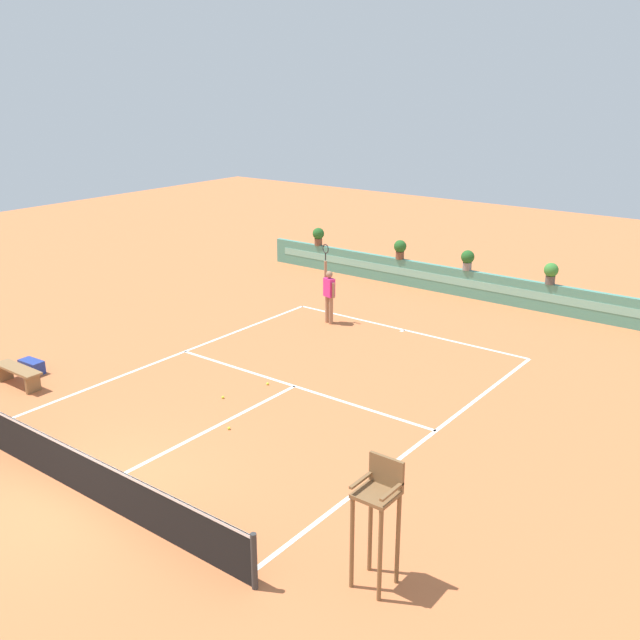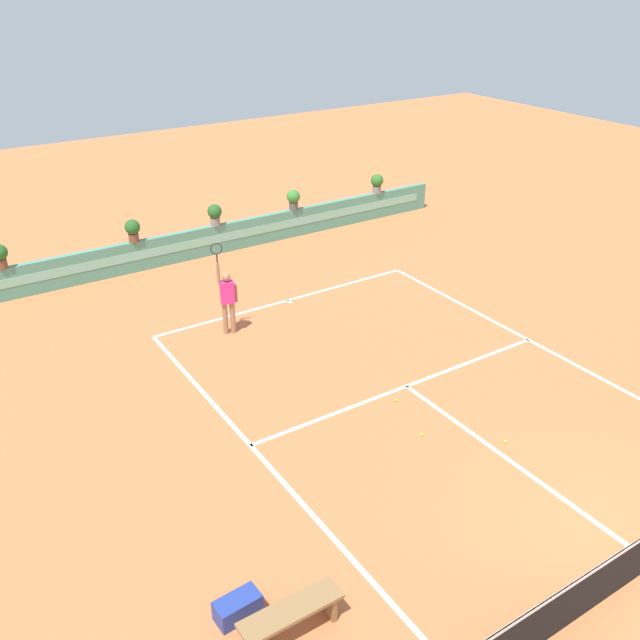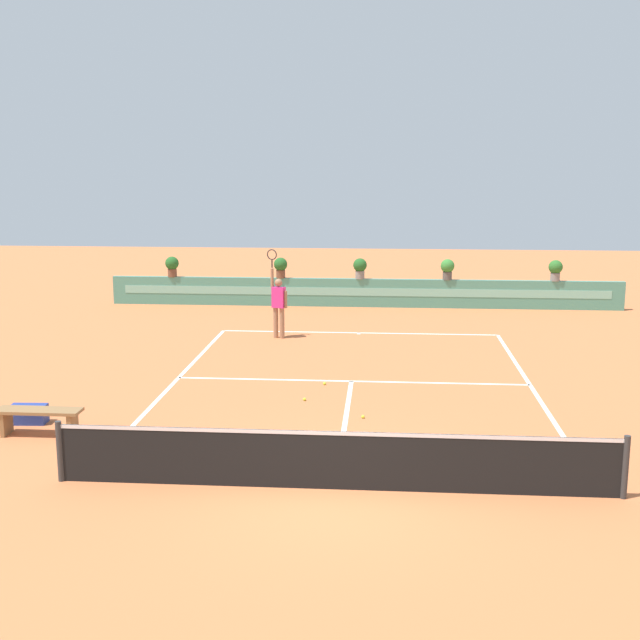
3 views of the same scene
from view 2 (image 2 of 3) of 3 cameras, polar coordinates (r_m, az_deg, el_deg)
The scene contains 13 objects.
ground_plane at distance 16.04m, azimuth 8.08°, elevation -6.10°, with size 60.00×60.00×0.00m, color #C66B3D.
court_lines at distance 16.49m, azimuth 6.47°, elevation -4.95°, with size 8.32×11.94×0.01m.
back_wall_barrier at distance 23.71m, azimuth -8.30°, elevation 6.68°, with size 18.00×0.21×1.00m.
bench_courtside at distance 10.88m, azimuth -2.41°, elevation -23.22°, with size 1.60×0.44×0.51m.
gear_bag at distance 11.28m, azimuth -6.82°, elevation -22.56°, with size 0.70×0.36×0.36m, color navy.
tennis_player at distance 18.10m, azimuth -7.68°, elevation 1.87°, with size 0.60×0.32×2.58m.
tennis_ball_near_baseline at distance 14.89m, azimuth 15.09°, elevation -9.69°, with size 0.07×0.07×0.07m, color #CCE033.
tennis_ball_mid_court at distance 14.74m, azimuth 8.43°, elevation -9.36°, with size 0.07×0.07×0.07m, color #CCE033.
tennis_ball_by_sideline at distance 15.71m, azimuth 6.29°, elevation -6.61°, with size 0.07×0.07×0.07m, color #CCE033.
potted_plant_far_right at distance 26.68m, azimuth 4.74°, elevation 11.30°, with size 0.48×0.48×0.72m.
potted_plant_right at distance 24.69m, azimuth -2.21°, elevation 10.04°, with size 0.48×0.48×0.72m.
potted_plant_centre at distance 23.36m, azimuth -8.71°, elevation 8.72°, with size 0.48×0.48×0.72m.
potted_plant_left at distance 22.44m, azimuth -15.25°, elevation 7.27°, with size 0.48×0.48×0.72m.
Camera 2 is at (-9.06, -3.89, 8.79)m, focal length 38.66 mm.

